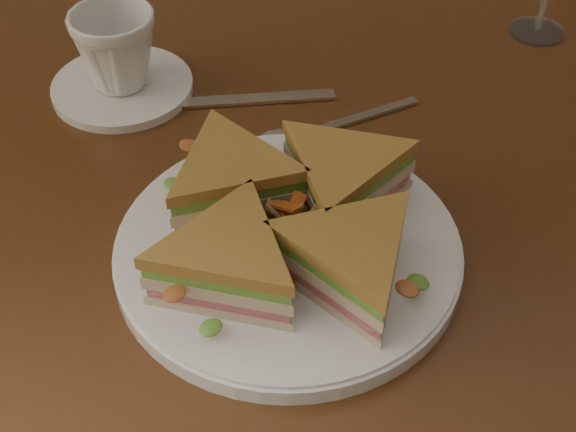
{
  "coord_description": "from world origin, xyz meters",
  "views": [
    {
      "loc": [
        -0.11,
        -0.56,
        1.26
      ],
      "look_at": [
        -0.05,
        -0.09,
        0.8
      ],
      "focal_mm": 50.0,
      "sensor_mm": 36.0,
      "label": 1
    }
  ],
  "objects": [
    {
      "name": "sandwich_wedges",
      "position": [
        -0.05,
        -0.09,
        0.8
      ],
      "size": [
        0.3,
        0.3,
        0.06
      ],
      "color": "beige",
      "rests_on": "plate"
    },
    {
      "name": "saucer",
      "position": [
        -0.2,
        0.18,
        0.76
      ],
      "size": [
        0.15,
        0.15,
        0.01
      ],
      "primitive_type": "cylinder",
      "color": "white",
      "rests_on": "table"
    },
    {
      "name": "crisps_mound",
      "position": [
        -0.05,
        -0.09,
        0.79
      ],
      "size": [
        0.09,
        0.09,
        0.05
      ],
      "primitive_type": null,
      "color": "#B34E16",
      "rests_on": "plate"
    },
    {
      "name": "plate",
      "position": [
        -0.05,
        -0.09,
        0.76
      ],
      "size": [
        0.3,
        0.3,
        0.02
      ],
      "primitive_type": "cylinder",
      "color": "white",
      "rests_on": "table"
    },
    {
      "name": "spoon",
      "position": [
        -0.02,
        0.07,
        0.75
      ],
      "size": [
        0.18,
        0.07,
        0.01
      ],
      "rotation": [
        0.0,
        0.0,
        0.33
      ],
      "color": "silver",
      "rests_on": "table"
    },
    {
      "name": "coffee_cup",
      "position": [
        -0.2,
        0.18,
        0.8
      ],
      "size": [
        0.1,
        0.1,
        0.08
      ],
      "primitive_type": "imported",
      "rotation": [
        0.0,
        0.0,
        0.12
      ],
      "color": "white",
      "rests_on": "saucer"
    },
    {
      "name": "knife",
      "position": [
        -0.09,
        0.14,
        0.75
      ],
      "size": [
        0.22,
        0.02,
        0.0
      ],
      "rotation": [
        0.0,
        0.0,
        -0.02
      ],
      "color": "silver",
      "rests_on": "table"
    },
    {
      "name": "table",
      "position": [
        0.0,
        0.0,
        0.65
      ],
      "size": [
        1.2,
        0.8,
        0.75
      ],
      "color": "#351B0C",
      "rests_on": "ground"
    }
  ]
}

